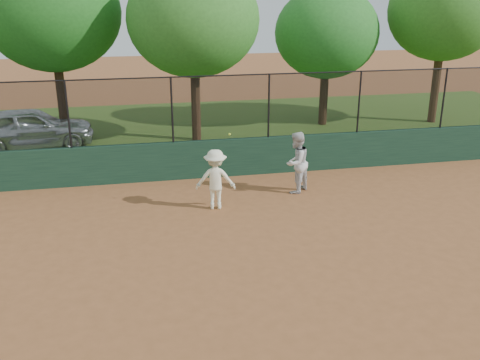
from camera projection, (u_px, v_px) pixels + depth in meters
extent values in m
plane|color=#965930|center=(224.00, 270.00, 11.31)|extent=(80.00, 80.00, 0.00)
cube|color=#1B3C28|center=(190.00, 160.00, 16.65)|extent=(26.00, 0.20, 1.20)
cube|color=#34541A|center=(174.00, 131.00, 22.38)|extent=(36.00, 12.00, 0.01)
imported|color=#B0B6BA|center=(31.00, 128.00, 19.86)|extent=(4.65, 2.31, 1.52)
imported|color=silver|center=(296.00, 163.00, 15.41)|extent=(1.10, 1.09, 1.80)
imported|color=white|center=(215.00, 179.00, 14.27)|extent=(1.15, 0.79, 1.64)
sphere|color=#CAF436|center=(230.00, 134.00, 13.70)|extent=(0.06, 0.06, 0.06)
cube|color=black|center=(189.00, 109.00, 16.11)|extent=(26.00, 0.02, 2.00)
cylinder|color=black|center=(188.00, 77.00, 15.78)|extent=(26.00, 0.04, 0.04)
cylinder|color=black|center=(68.00, 114.00, 15.44)|extent=(0.06, 0.06, 2.00)
cylinder|color=black|center=(172.00, 110.00, 16.02)|extent=(0.06, 0.06, 2.00)
cylinder|color=black|center=(269.00, 106.00, 16.59)|extent=(0.06, 0.06, 2.00)
cylinder|color=black|center=(359.00, 102.00, 17.16)|extent=(0.06, 0.06, 2.00)
cylinder|color=black|center=(444.00, 98.00, 17.73)|extent=(0.06, 0.06, 2.00)
cylinder|color=#3E2615|center=(62.00, 101.00, 21.45)|extent=(0.36, 0.36, 2.79)
ellipsoid|color=#1E5C1A|center=(52.00, 12.00, 20.31)|extent=(5.20, 4.73, 4.50)
cylinder|color=#422817|center=(196.00, 106.00, 20.72)|extent=(0.36, 0.36, 2.68)
ellipsoid|color=#2F6D22|center=(193.00, 19.00, 19.63)|extent=(4.90, 4.46, 4.24)
cylinder|color=#392513|center=(323.00, 99.00, 23.25)|extent=(0.36, 0.36, 2.21)
ellipsoid|color=#246721|center=(327.00, 33.00, 22.31)|extent=(4.39, 3.99, 3.79)
cylinder|color=#4B2F1A|center=(435.00, 89.00, 23.57)|extent=(0.36, 0.36, 2.91)
ellipsoid|color=#2D671D|center=(445.00, 11.00, 22.45)|extent=(4.80, 4.36, 4.14)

